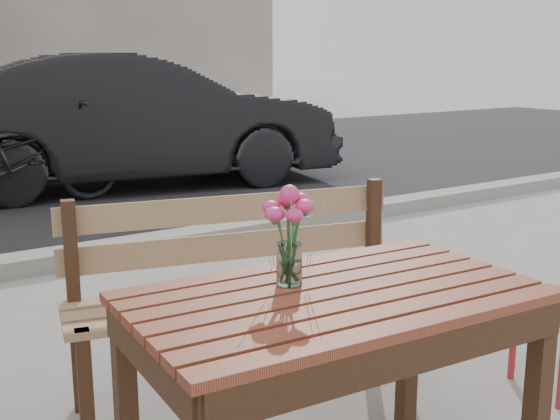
# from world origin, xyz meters

# --- Properties ---
(street) EXTENTS (30.00, 8.12, 0.12)m
(street) POSITION_xyz_m (0.00, 5.06, 0.03)
(street) COLOR black
(street) RESTS_ON ground
(main_table) EXTENTS (1.26, 0.78, 0.75)m
(main_table) POSITION_xyz_m (-0.22, -0.15, 0.62)
(main_table) COLOR #592717
(main_table) RESTS_ON ground
(main_bench) EXTENTS (1.52, 0.76, 0.90)m
(main_bench) POSITION_xyz_m (-0.03, 0.73, 0.55)
(main_bench) COLOR #90704A
(main_bench) RESTS_ON ground
(main_vase) EXTENTS (0.17, 0.17, 0.31)m
(main_vase) POSITION_xyz_m (-0.29, -0.02, 0.94)
(main_vase) COLOR white
(main_vase) RESTS_ON main_table
(parked_car) EXTENTS (4.60, 2.29, 1.45)m
(parked_car) POSITION_xyz_m (1.51, 5.61, 0.72)
(parked_car) COLOR black
(parked_car) RESTS_ON ground
(bicycle) EXTENTS (1.97, 0.89, 1.00)m
(bicycle) POSITION_xyz_m (0.20, 5.08, 0.50)
(bicycle) COLOR black
(bicycle) RESTS_ON ground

